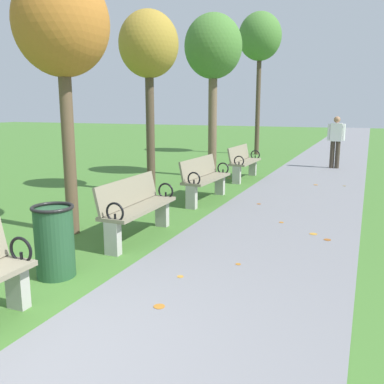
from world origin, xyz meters
name	(u,v)px	position (x,y,z in m)	size (l,w,h in m)	color
paved_walkway	(337,150)	(1.29, 18.00, 0.01)	(2.57, 44.00, 0.02)	slate
park_bench_2	(137,207)	(-0.50, 3.07, 0.49)	(0.49, 1.61, 0.90)	gray
park_bench_3	(205,178)	(-0.50, 5.86, 0.49)	(0.54, 1.62, 0.90)	gray
park_bench_4	(243,161)	(-0.50, 8.78, 0.49)	(0.50, 1.61, 0.90)	gray
tree_1	(62,27)	(-1.56, 2.93, 3.03)	(1.36, 1.36, 3.84)	brown
tree_2	(149,48)	(-1.91, 6.16, 3.17)	(1.28, 1.28, 3.95)	#4C3D2D
tree_3	(213,49)	(-1.41, 8.80, 3.42)	(1.53, 1.53, 4.34)	brown
tree_4	(260,38)	(-1.68, 14.90, 4.57)	(1.68, 1.68, 5.57)	#4C3D2D
pedestrian_walking	(336,139)	(1.61, 11.82, 0.93)	(0.53, 0.22, 1.62)	#3D3328
trash_bin	(55,241)	(-0.65, 1.47, 0.42)	(0.48, 0.48, 0.84)	#234C2D
scattered_leaves	(176,243)	(0.14, 3.07, 0.01)	(4.67, 10.65, 0.02)	brown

